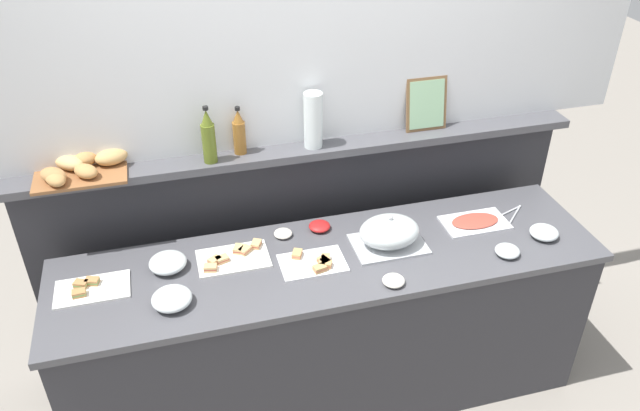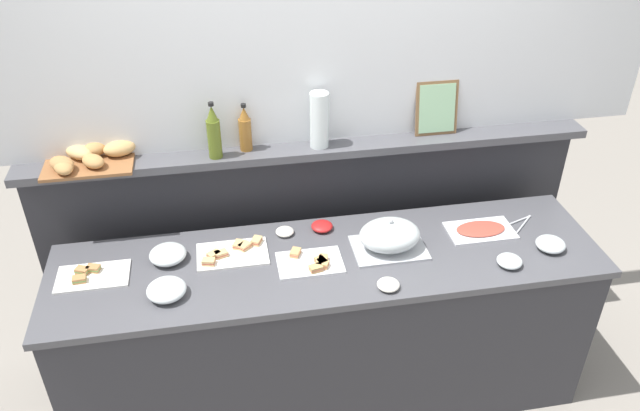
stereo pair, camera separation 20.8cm
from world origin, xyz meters
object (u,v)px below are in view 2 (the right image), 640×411
object	(u,v)px
serving_cloche	(390,236)
glass_bowl_medium	(509,261)
condiment_bowl_teal	(285,232)
sandwich_platter_rear	(232,253)
condiment_bowl_dark	(388,285)
glass_bowl_extra	(167,290)
glass_bowl_small	(550,245)
water_carafe	(319,120)
serving_tongs	(521,223)
olive_oil_bottle	(214,133)
sandwich_platter_side	(312,262)
vinegar_bottle_amber	(245,130)
glass_bowl_large	(168,255)
sandwich_platter_front	(91,276)
cold_cuts_platter	(480,230)
bread_basket	(89,157)
framed_picture	(437,108)
condiment_bowl_red	(322,226)

from	to	relation	value
serving_cloche	glass_bowl_medium	world-z (taller)	serving_cloche
condiment_bowl_teal	sandwich_platter_rear	bearing A→B (deg)	-155.80
condiment_bowl_dark	glass_bowl_extra	bearing A→B (deg)	173.03
glass_bowl_small	water_carafe	size ratio (longest dim) A/B	0.50
serving_tongs	olive_oil_bottle	xyz separation A→B (m)	(-1.45, 0.30, 0.47)
sandwich_platter_side	vinegar_bottle_amber	xyz separation A→B (m)	(-0.23, 0.48, 0.45)
sandwich_platter_side	glass_bowl_large	size ratio (longest dim) A/B	1.76
sandwich_platter_side	condiment_bowl_dark	bearing A→B (deg)	-36.27
sandwich_platter_front	cold_cuts_platter	world-z (taller)	sandwich_platter_front
serving_cloche	bread_basket	world-z (taller)	bread_basket
sandwich_platter_side	glass_bowl_extra	bearing A→B (deg)	-170.76
sandwich_platter_rear	glass_bowl_medium	bearing A→B (deg)	-13.60
framed_picture	glass_bowl_medium	bearing A→B (deg)	-75.85
glass_bowl_small	glass_bowl_large	bearing A→B (deg)	172.63
glass_bowl_extra	condiment_bowl_dark	distance (m)	0.94
condiment_bowl_dark	bread_basket	world-z (taller)	bread_basket
olive_oil_bottle	sandwich_platter_side	bearing A→B (deg)	-48.75
glass_bowl_large	glass_bowl_medium	xyz separation A→B (m)	(1.51, -0.31, -0.01)
cold_cuts_platter	condiment_bowl_teal	size ratio (longest dim) A/B	3.66
sandwich_platter_front	serving_tongs	bearing A→B (deg)	1.57
condiment_bowl_red	bread_basket	distance (m)	1.13
glass_bowl_small	vinegar_bottle_amber	bearing A→B (deg)	157.30
glass_bowl_small	cold_cuts_platter	bearing A→B (deg)	144.54
framed_picture	bread_basket	bearing A→B (deg)	-178.95
sandwich_platter_side	water_carafe	bearing A→B (deg)	75.76
serving_tongs	glass_bowl_medium	bearing A→B (deg)	-123.34
bread_basket	framed_picture	size ratio (longest dim) A/B	1.57
glass_bowl_large	condiment_bowl_teal	bearing A→B (deg)	11.04
serving_cloche	sandwich_platter_side	bearing A→B (deg)	-172.64
water_carafe	serving_cloche	bearing A→B (deg)	-57.68
sandwich_platter_rear	vinegar_bottle_amber	size ratio (longest dim) A/B	1.38
sandwich_platter_front	olive_oil_bottle	bearing A→B (deg)	30.92
condiment_bowl_teal	glass_bowl_medium	bearing A→B (deg)	-23.21
cold_cuts_platter	condiment_bowl_teal	world-z (taller)	condiment_bowl_teal
framed_picture	water_carafe	distance (m)	0.60
glass_bowl_medium	condiment_bowl_dark	distance (m)	0.58
sandwich_platter_side	bread_basket	bearing A→B (deg)	154.07
sandwich_platter_rear	serving_tongs	xyz separation A→B (m)	(1.42, 0.00, -0.01)
sandwich_platter_side	serving_cloche	distance (m)	0.38
glass_bowl_medium	vinegar_bottle_amber	distance (m)	1.36
serving_cloche	glass_bowl_extra	size ratio (longest dim) A/B	2.02
glass_bowl_small	serving_tongs	size ratio (longest dim) A/B	0.77
sandwich_platter_rear	glass_bowl_large	world-z (taller)	glass_bowl_large
condiment_bowl_dark	framed_picture	distance (m)	0.95
glass_bowl_small	olive_oil_bottle	size ratio (longest dim) A/B	0.50
condiment_bowl_teal	condiment_bowl_dark	xyz separation A→B (m)	(0.39, -0.47, 0.00)
glass_bowl_medium	framed_picture	distance (m)	0.82
condiment_bowl_teal	olive_oil_bottle	size ratio (longest dim) A/B	0.32
sandwich_platter_side	serving_tongs	distance (m)	1.08
glass_bowl_large	bread_basket	size ratio (longest dim) A/B	0.40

